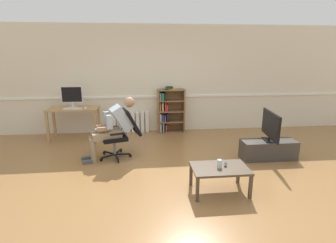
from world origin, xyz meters
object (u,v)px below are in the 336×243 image
(bookshelf, at_px, (169,111))
(coffee_table, at_px, (220,170))
(tv_screen, at_px, (271,126))
(radiator, at_px, (131,122))
(imac_monitor, at_px, (72,95))
(computer_mouse, at_px, (86,108))
(person_seated, at_px, (113,126))
(drinking_glass, at_px, (220,164))
(computer_desk, at_px, (73,113))
(keyboard, at_px, (73,109))
(office_chair, at_px, (122,131))
(tv_stand, at_px, (268,150))
(spare_remote, at_px, (226,165))

(bookshelf, relative_size, coffee_table, 1.46)
(tv_screen, bearing_deg, radiator, 60.25)
(imac_monitor, relative_size, radiator, 0.53)
(computer_mouse, distance_m, tv_screen, 4.05)
(imac_monitor, xyz_separation_m, bookshelf, (2.33, 0.21, -0.47))
(bookshelf, bearing_deg, computer_mouse, -168.39)
(person_seated, xyz_separation_m, drinking_glass, (1.66, -1.51, -0.19))
(drinking_glass, bearing_deg, imac_monitor, 133.07)
(person_seated, bearing_deg, tv_screen, 66.75)
(computer_mouse, relative_size, radiator, 0.11)
(computer_mouse, bearing_deg, imac_monitor, 149.36)
(computer_desk, bearing_deg, bookshelf, 7.16)
(computer_mouse, bearing_deg, computer_desk, 159.18)
(keyboard, bearing_deg, person_seated, -49.41)
(computer_desk, bearing_deg, person_seated, -51.77)
(bookshelf, distance_m, office_chair, 1.92)
(computer_mouse, bearing_deg, person_seated, -58.80)
(keyboard, bearing_deg, coffee_table, -45.00)
(tv_screen, height_order, coffee_table, tv_screen)
(keyboard, relative_size, person_seated, 0.35)
(tv_stand, height_order, drinking_glass, drinking_glass)
(coffee_table, distance_m, drinking_glass, 0.11)
(tv_stand, distance_m, coffee_table, 1.76)
(imac_monitor, bearing_deg, drinking_glass, -46.93)
(tv_screen, relative_size, spare_remote, 5.78)
(computer_mouse, bearing_deg, coffee_table, -48.44)
(computer_mouse, bearing_deg, keyboard, -176.02)
(keyboard, distance_m, computer_mouse, 0.29)
(computer_mouse, distance_m, radiator, 1.24)
(drinking_glass, xyz_separation_m, spare_remote, (0.12, 0.07, -0.05))
(imac_monitor, xyz_separation_m, tv_stand, (4.07, -1.77, -0.86))
(radiator, height_order, spare_remote, radiator)
(computer_desk, height_order, office_chair, office_chair)
(keyboard, distance_m, bookshelf, 2.34)
(tv_stand, height_order, coffee_table, coffee_table)
(computer_mouse, xyz_separation_m, radiator, (1.01, 0.51, -0.51))
(tv_stand, distance_m, drinking_glass, 1.79)
(person_seated, height_order, tv_screen, person_seated)
(coffee_table, bearing_deg, spare_remote, 29.48)
(radiator, bearing_deg, coffee_table, -66.53)
(office_chair, height_order, coffee_table, office_chair)
(tv_screen, bearing_deg, computer_desk, 74.94)
(office_chair, bearing_deg, computer_desk, -152.99)
(radiator, height_order, drinking_glass, radiator)
(coffee_table, bearing_deg, keyboard, 135.00)
(imac_monitor, xyz_separation_m, keyboard, (0.05, -0.22, -0.28))
(bookshelf, relative_size, tv_screen, 1.38)
(computer_desk, relative_size, coffee_table, 1.42)
(radiator, height_order, person_seated, person_seated)
(spare_remote, bearing_deg, radiator, -44.76)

